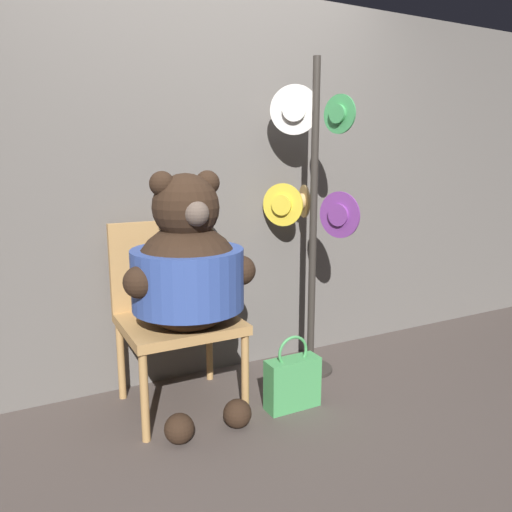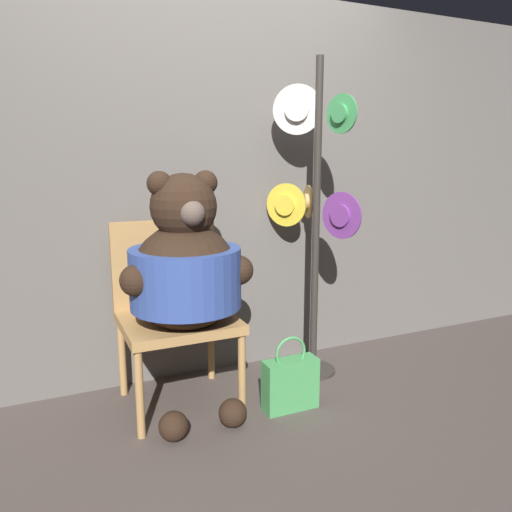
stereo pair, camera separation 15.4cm
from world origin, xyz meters
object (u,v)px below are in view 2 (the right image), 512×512
Objects in this scene: hat_display_rack at (313,209)px; handbag_on_ground at (290,382)px; chair at (173,305)px; teddy_bear at (186,271)px.

handbag_on_ground is (-0.33, -0.37, -0.88)m from hat_display_rack.
teddy_bear reaches higher than chair.
hat_display_rack is 1.01m from handbag_on_ground.
handbag_on_ground is at bearing -132.32° from hat_display_rack.
hat_display_rack is at bearing -0.66° from chair.
hat_display_rack reaches higher than chair.
teddy_bear is 3.11× the size of handbag_on_ground.
teddy_bear is at bearing -82.31° from chair.
teddy_bear is 0.89m from hat_display_rack.
chair is 2.42× the size of handbag_on_ground.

